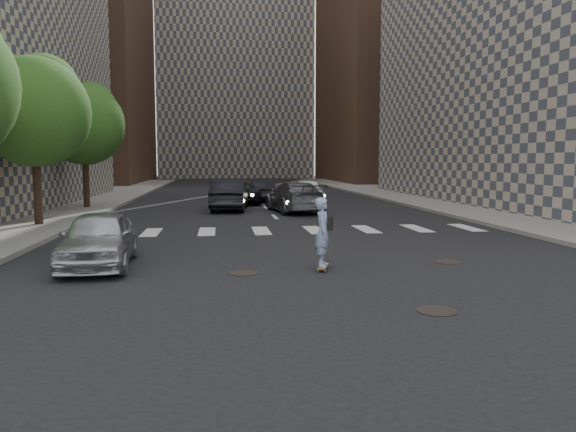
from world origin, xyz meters
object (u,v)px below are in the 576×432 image
Objects in this scene: traffic_car_b at (294,197)px; traffic_car_e at (262,191)px; traffic_car_a at (230,195)px; traffic_car_d at (307,191)px; traffic_car_c at (240,193)px; silver_sedan at (99,239)px; tree_b at (36,107)px; skateboarder at (323,232)px; tree_c at (85,121)px.

traffic_car_e is (-1.03, 7.68, -0.10)m from traffic_car_b.
traffic_car_b is (3.22, -1.35, -0.04)m from traffic_car_a.
traffic_car_a reaches higher than traffic_car_b.
traffic_car_b is 1.12× the size of traffic_car_d.
traffic_car_d is at bearing 160.31° from traffic_car_c.
traffic_car_d reaches higher than silver_sedan.
traffic_car_b is (10.68, 5.18, -3.89)m from tree_b.
traffic_car_d reaches higher than traffic_car_b.
traffic_car_d is (4.59, 3.27, 0.00)m from traffic_car_a.
skateboarder is at bearing 77.33° from traffic_car_b.
silver_sedan is (3.95, -16.63, -3.95)m from tree_c.
traffic_car_a is at bearing 41.25° from tree_b.
traffic_car_d is at bearing 39.15° from tree_b.
skateboarder is 0.36× the size of traffic_car_a.
tree_c is 1.44× the size of traffic_car_c.
tree_b is 3.80× the size of skateboarder.
traffic_car_b is (10.68, -2.82, -3.89)m from tree_c.
tree_c is at bearing 13.47° from traffic_car_d.
skateboarder is 0.44× the size of traffic_car_e.
skateboarder is at bearing -62.08° from tree_c.
tree_b is 1.66× the size of traffic_car_e.
traffic_car_d is at bearing -139.16° from traffic_car_a.
traffic_car_c is 2.42m from traffic_car_e.
tree_b is 8.00m from tree_c.
skateboarder is 20.69m from traffic_car_c.
tree_b is 10.28m from silver_sedan.
traffic_car_c is at bearing 53.31° from tree_b.
tree_b is at bearing 111.51° from silver_sedan.
skateboarder is 5.53m from silver_sedan.
traffic_car_b is 6.30m from traffic_car_c.
silver_sedan is at bearing 75.87° from traffic_car_e.
traffic_car_a reaches higher than traffic_car_c.
silver_sedan is at bearing 82.39° from traffic_car_a.
traffic_car_a is 0.93× the size of traffic_car_b.
skateboarder is (9.38, -17.70, -3.74)m from tree_c.
traffic_car_b is at bearing 25.89° from tree_b.
tree_c is 3.80× the size of skateboarder.
traffic_car_c is 4.05m from traffic_car_d.
tree_c reaches higher than traffic_car_e.
traffic_car_b is 1.31× the size of traffic_car_e.
silver_sedan is 20.03m from traffic_car_c.
traffic_car_a is (3.50, 15.17, 0.11)m from silver_sedan.
tree_b is at bearing 46.63° from traffic_car_a.
traffic_car_c is (-2.52, 5.77, -0.12)m from traffic_car_b.
traffic_car_a is (7.45, -1.46, -3.85)m from tree_c.
tree_b is 16.57m from traffic_car_e.
silver_sedan is 0.78× the size of traffic_car_b.
silver_sedan is 22.23m from traffic_car_e.
traffic_car_c is at bearing -11.55° from traffic_car_d.
tree_b is 1.36× the size of traffic_car_a.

